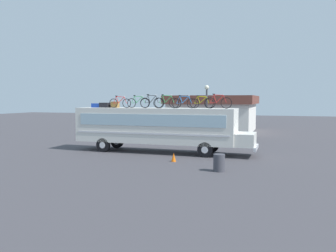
# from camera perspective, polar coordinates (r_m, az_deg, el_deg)

# --- Properties ---
(ground_plane) EXTENTS (120.00, 120.00, 0.00)m
(ground_plane) POSITION_cam_1_polar(r_m,az_deg,el_deg) (24.84, -2.13, -4.25)
(ground_plane) COLOR #423F44
(bus) EXTENTS (12.66, 2.50, 3.11)m
(bus) POSITION_cam_1_polar(r_m,az_deg,el_deg) (24.56, -1.67, 0.00)
(bus) COLOR silver
(bus) RESTS_ON ground
(luggage_bag_1) EXTENTS (0.67, 0.50, 0.30)m
(luggage_bag_1) POSITION_cam_1_polar(r_m,az_deg,el_deg) (26.66, -11.49, 3.29)
(luggage_bag_1) COLOR #193899
(luggage_bag_1) RESTS_ON bus
(luggage_bag_2) EXTENTS (0.70, 0.49, 0.36)m
(luggage_bag_2) POSITION_cam_1_polar(r_m,az_deg,el_deg) (26.28, -10.21, 3.36)
(luggage_bag_2) COLOR black
(luggage_bag_2) RESTS_ON bus
(luggage_bag_3) EXTENTS (0.50, 0.45, 0.44)m
(luggage_bag_3) POSITION_cam_1_polar(r_m,az_deg,el_deg) (25.96, -8.59, 3.46)
(luggage_bag_3) COLOR olive
(luggage_bag_3) RESTS_ON bus
(rooftop_bicycle_1) EXTENTS (1.68, 0.44, 0.87)m
(rooftop_bicycle_1) POSITION_cam_1_polar(r_m,az_deg,el_deg) (25.18, -7.81, 3.77)
(rooftop_bicycle_1) COLOR black
(rooftop_bicycle_1) RESTS_ON bus
(rooftop_bicycle_2) EXTENTS (1.71, 0.44, 0.90)m
(rooftop_bicycle_2) POSITION_cam_1_polar(r_m,az_deg,el_deg) (25.13, -4.88, 3.82)
(rooftop_bicycle_2) COLOR black
(rooftop_bicycle_2) RESTS_ON bus
(rooftop_bicycle_3) EXTENTS (1.70, 0.44, 0.95)m
(rooftop_bicycle_3) POSITION_cam_1_polar(r_m,az_deg,el_deg) (24.28, -2.68, 3.86)
(rooftop_bicycle_3) COLOR black
(rooftop_bicycle_3) RESTS_ON bus
(rooftop_bicycle_4) EXTENTS (1.78, 0.44, 0.94)m
(rooftop_bicycle_4) POSITION_cam_1_polar(r_m,az_deg,el_deg) (23.98, -0.23, 3.85)
(rooftop_bicycle_4) COLOR black
(rooftop_bicycle_4) RESTS_ON bus
(rooftop_bicycle_5) EXTENTS (1.75, 0.44, 0.89)m
(rooftop_bicycle_5) POSITION_cam_1_polar(r_m,az_deg,el_deg) (24.02, 2.61, 3.80)
(rooftop_bicycle_5) COLOR black
(rooftop_bicycle_5) RESTS_ON bus
(rooftop_bicycle_6) EXTENTS (1.67, 0.44, 0.88)m
(rooftop_bicycle_6) POSITION_cam_1_polar(r_m,az_deg,el_deg) (24.03, 5.48, 3.77)
(rooftop_bicycle_6) COLOR black
(rooftop_bicycle_6) RESTS_ON bus
(rooftop_bicycle_7) EXTENTS (1.82, 0.44, 0.98)m
(rooftop_bicycle_7) POSITION_cam_1_polar(r_m,az_deg,el_deg) (23.44, 8.13, 3.82)
(rooftop_bicycle_7) COLOR black
(rooftop_bicycle_7) RESTS_ON bus
(roadside_building) EXTENTS (9.53, 10.13, 4.12)m
(roadside_building) POSITION_cam_1_polar(r_m,az_deg,el_deg) (41.27, 7.48, 2.11)
(roadside_building) COLOR silver
(roadside_building) RESTS_ON ground
(trash_bin) EXTENTS (0.60, 0.60, 0.90)m
(trash_bin) POSITION_cam_1_polar(r_m,az_deg,el_deg) (18.40, 8.30, -5.93)
(trash_bin) COLOR #3F3F47
(trash_bin) RESTS_ON ground
(traffic_cone) EXTENTS (0.29, 0.29, 0.52)m
(traffic_cone) POSITION_cam_1_polar(r_m,az_deg,el_deg) (21.05, 0.92, -5.09)
(traffic_cone) COLOR orange
(traffic_cone) RESTS_ON ground
(street_lamp) EXTENTS (0.36, 0.36, 4.85)m
(street_lamp) POSITION_cam_1_polar(r_m,az_deg,el_deg) (28.57, 6.29, 3.10)
(street_lamp) COLOR #38383D
(street_lamp) RESTS_ON ground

